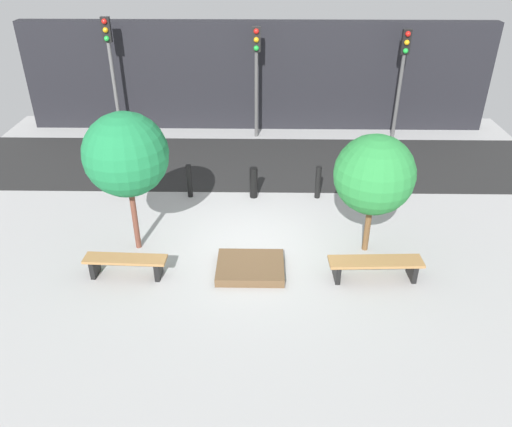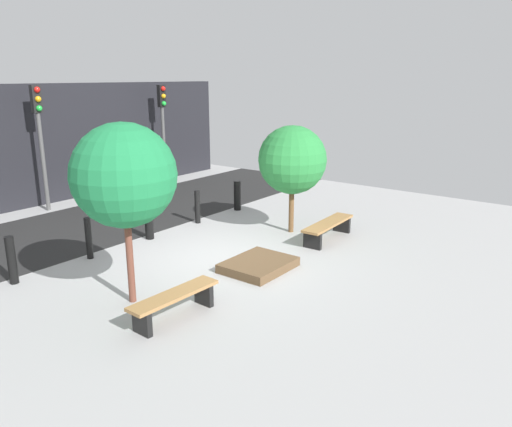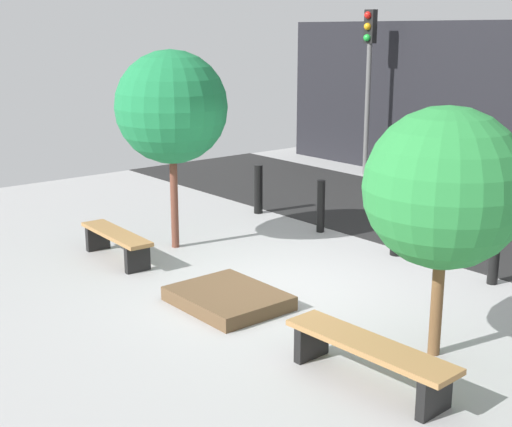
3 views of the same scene
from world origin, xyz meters
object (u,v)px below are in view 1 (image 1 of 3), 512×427
at_px(tree_behind_left_bench, 126,155).
at_px(bench_right, 375,265).
at_px(planter_bed, 250,267).
at_px(traffic_light_mid_east, 403,65).
at_px(bollard_far_left, 125,180).
at_px(traffic_light_mid_west, 256,63).
at_px(bench_left, 126,263).
at_px(bollard_center, 254,183).
at_px(traffic_light_west, 110,57).
at_px(bollard_left, 189,181).
at_px(bollard_right, 318,182).
at_px(tree_behind_right_bench, 374,175).
at_px(bollard_far_right, 383,183).

bearing_deg(tree_behind_left_bench, bench_right, -11.79).
bearing_deg(planter_bed, traffic_light_mid_east, 58.86).
distance_m(bench_right, planter_bed, 2.63).
bearing_deg(bollard_far_left, traffic_light_mid_west, 52.52).
bearing_deg(planter_bed, bench_left, -175.62).
relative_size(bollard_center, traffic_light_west, 0.22).
relative_size(bollard_center, traffic_light_mid_east, 0.24).
relative_size(bollard_left, bollard_right, 1.02).
bearing_deg(bollard_left, bollard_center, 0.00).
bearing_deg(tree_behind_left_bench, tree_behind_right_bench, 0.00).
height_order(bench_right, traffic_light_west, traffic_light_west).
distance_m(bench_left, planter_bed, 2.63).
xyz_separation_m(tree_behind_left_bench, bollard_left, (0.87, 2.50, -1.84)).
distance_m(tree_behind_right_bench, bollard_left, 5.22).
xyz_separation_m(bench_right, bollard_far_left, (-6.09, 3.59, 0.15)).
distance_m(planter_bed, traffic_light_mid_east, 9.57).
xyz_separation_m(bench_right, tree_behind_left_bench, (-5.22, 1.09, 1.98)).
relative_size(tree_behind_left_bench, bollard_far_left, 3.34).
bearing_deg(bench_left, tree_behind_left_bench, 92.28).
relative_size(planter_bed, bollard_center, 1.67).
bearing_deg(bollard_left, bollard_far_left, 180.00).
xyz_separation_m(planter_bed, bollard_far_left, (-3.48, 3.39, 0.39)).
bearing_deg(bollard_far_right, bench_left, -149.44).
height_order(tree_behind_right_bench, traffic_light_mid_west, traffic_light_mid_west).
bearing_deg(planter_bed, tree_behind_left_bench, 161.18).
bearing_deg(traffic_light_west, bollard_left, -56.07).
bearing_deg(tree_behind_left_bench, bollard_far_right, 22.37).
xyz_separation_m(planter_bed, traffic_light_west, (-4.79, 7.93, 2.63)).
height_order(bench_right, bollard_right, bollard_right).
bearing_deg(bollard_center, bollard_far_right, 0.00).
xyz_separation_m(bollard_left, traffic_light_west, (-3.05, 4.54, 2.25)).
distance_m(bench_right, bollard_far_left, 7.07).
relative_size(bench_right, planter_bed, 1.37).
xyz_separation_m(bollard_far_left, traffic_light_mid_east, (8.27, 4.53, 2.02)).
bearing_deg(traffic_light_mid_east, tree_behind_left_bench, -136.43).
bearing_deg(bench_right, traffic_light_mid_west, 105.52).
bearing_deg(traffic_light_mid_west, bollard_right, -69.02).
bearing_deg(planter_bed, traffic_light_west, 121.13).
xyz_separation_m(planter_bed, bollard_right, (1.74, 3.39, 0.37)).
bearing_deg(traffic_light_mid_west, bench_left, -107.80).
height_order(bench_left, bench_right, bench_left).
height_order(tree_behind_right_bench, traffic_light_west, traffic_light_west).
height_order(bench_right, planter_bed, bench_right).
xyz_separation_m(tree_behind_right_bench, traffic_light_west, (-7.40, 7.04, 0.84)).
distance_m(bollard_center, bollard_right, 1.74).
bearing_deg(traffic_light_mid_west, bench_right, -72.20).
bearing_deg(bollard_right, bollard_far_left, 180.00).
xyz_separation_m(planter_bed, bollard_center, (0.00, 3.39, 0.34)).
distance_m(bench_left, bollard_far_right, 7.07).
distance_m(tree_behind_left_bench, bollard_left, 3.23).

